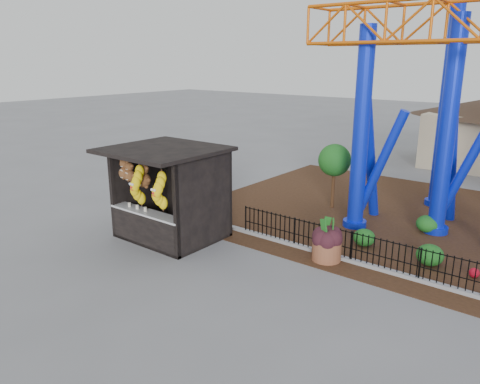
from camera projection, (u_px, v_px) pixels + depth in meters
The scene contains 9 objects.
ground at pixel (215, 271), 13.46m from camera, with size 120.00×120.00×0.00m, color slate.
mulch_bed at pixel (442, 226), 17.08m from camera, with size 18.00×12.00×0.02m, color #331E11.
curb at pixel (390, 272), 13.31m from camera, with size 18.00×0.18×0.12m, color gray.
prize_booth at pixel (165, 196), 15.52m from camera, with size 3.50×3.40×3.12m.
picket_fence at pixel (424, 266), 12.65m from camera, with size 12.20×0.06×1.00m, color black, non-canonical shape.
terracotta_planter at pixel (326, 251), 14.13m from camera, with size 0.88×0.88×0.62m, color brown.
planter_foliage at pixel (328, 231), 13.96m from camera, with size 0.70×0.70×0.64m, color black.
potted_plant at pixel (325, 247), 14.14m from camera, with size 0.74×0.64×0.82m, color #194D16.
landscaping at pixel (449, 247), 14.41m from camera, with size 8.49×3.52×0.63m.
Camera 1 is at (8.24, -9.18, 5.89)m, focal length 35.00 mm.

